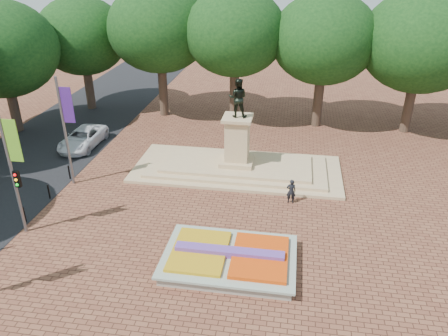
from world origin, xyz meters
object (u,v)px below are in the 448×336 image
Objects in this scene: monument at (237,159)px; pedestrian at (291,191)px; van at (83,138)px; flower_bed at (230,258)px.

monument is 5.25m from pedestrian.
van is 16.94m from pedestrian.
monument is at bearing 95.87° from flower_bed.
van is 3.22× the size of pedestrian.
pedestrian reaches higher than flower_bed.
flower_bed is 17.94m from van.
flower_bed is 1.27× the size of van.
monument reaches higher than van.
flower_bed is 6.88m from pedestrian.
van is (-12.17, 2.15, -0.19)m from monument.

